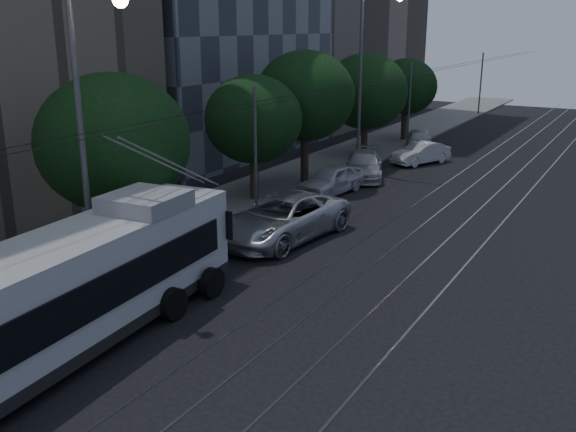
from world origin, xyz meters
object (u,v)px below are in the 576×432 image
(pickup_silver, at_px, (283,218))
(streetlamp_far, at_px, (367,66))
(car_white_d, at_px, (419,140))
(streetlamp_near, at_px, (89,117))
(car_white_a, at_px, (331,180))
(car_white_c, at_px, (421,153))
(car_white_b, at_px, (364,165))
(trolleybus, at_px, (78,287))

(pickup_silver, relative_size, streetlamp_far, 0.62)
(car_white_d, height_order, streetlamp_near, streetlamp_near)
(car_white_a, xyz_separation_m, car_white_c, (1.58, 9.67, -0.07))
(car_white_b, height_order, streetlamp_near, streetlamp_near)
(streetlamp_near, bearing_deg, pickup_silver, 75.10)
(trolleybus, distance_m, pickup_silver, 10.68)
(car_white_c, distance_m, streetlamp_near, 25.90)
(trolleybus, xyz_separation_m, car_white_c, (0.18, 27.98, -1.02))
(car_white_a, height_order, streetlamp_far, streetlamp_far)
(car_white_b, height_order, car_white_d, car_white_b)
(trolleybus, bearing_deg, streetlamp_far, 89.88)
(car_white_a, bearing_deg, car_white_c, 88.59)
(car_white_d, distance_m, streetlamp_near, 30.07)
(car_white_d, bearing_deg, car_white_c, -90.66)
(pickup_silver, relative_size, streetlamp_near, 0.67)
(pickup_silver, relative_size, car_white_c, 1.58)
(car_white_b, xyz_separation_m, streetlamp_near, (-0.52, -19.87, 5.11))
(car_white_c, height_order, streetlamp_near, streetlamp_near)
(car_white_a, distance_m, car_white_d, 14.00)
(trolleybus, distance_m, car_white_b, 22.63)
(car_white_b, bearing_deg, streetlamp_far, 89.94)
(car_white_a, bearing_deg, pickup_silver, -70.32)
(car_white_c, bearing_deg, car_white_d, 134.67)
(car_white_a, bearing_deg, car_white_d, 97.89)
(pickup_silver, height_order, car_white_d, pickup_silver)
(streetlamp_far, bearing_deg, streetlamp_near, -90.10)
(trolleybus, xyz_separation_m, streetlamp_far, (-1.88, 23.72, 4.59))
(car_white_b, bearing_deg, car_white_c, 51.12)
(trolleybus, distance_m, streetlamp_far, 24.23)
(pickup_silver, bearing_deg, car_white_d, 100.97)
(trolleybus, relative_size, car_white_d, 2.89)
(car_white_b, bearing_deg, trolleybus, -109.04)
(car_white_a, xyz_separation_m, car_white_d, (0.00, 14.00, -0.02))
(car_white_c, bearing_deg, streetlamp_far, -91.23)
(car_white_d, bearing_deg, streetlamp_near, -111.73)
(car_white_c, bearing_deg, pickup_silver, -65.34)
(streetlamp_far, bearing_deg, car_white_c, 64.17)
(car_white_b, relative_size, car_white_d, 1.20)
(trolleybus, bearing_deg, car_white_a, 89.72)
(pickup_silver, distance_m, streetlamp_near, 9.60)
(car_white_c, bearing_deg, car_white_b, -81.69)
(car_white_b, xyz_separation_m, car_white_c, (1.58, 5.42, -0.07))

